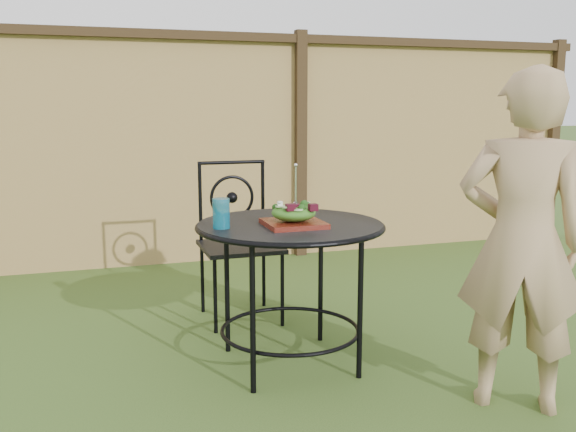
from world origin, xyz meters
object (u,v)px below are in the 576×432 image
object	(u,v)px
patio_chair	(238,236)
diner	(522,242)
patio_table	(290,251)
salad_plate	(294,224)

from	to	relation	value
patio_chair	diner	size ratio (longest dim) A/B	0.66
patio_table	patio_chair	distance (m)	0.82
patio_table	diner	distance (m)	1.07
patio_chair	salad_plate	bearing A→B (deg)	-86.22
patio_chair	salad_plate	distance (m)	0.92
patio_chair	diner	world-z (taller)	diner
patio_table	salad_plate	size ratio (longest dim) A/B	3.42
patio_table	patio_chair	xyz separation A→B (m)	(-0.07, 0.81, -0.08)
diner	salad_plate	distance (m)	1.02
salad_plate	patio_table	bearing A→B (deg)	83.69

